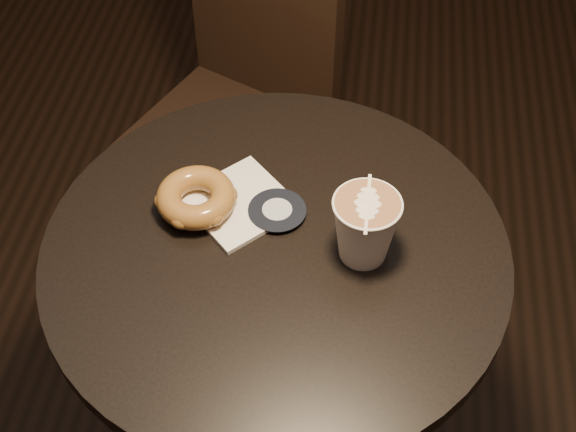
{
  "coord_description": "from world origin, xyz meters",
  "views": [
    {
      "loc": [
        0.11,
        -0.74,
        1.68
      ],
      "look_at": [
        0.01,
        0.03,
        0.79
      ],
      "focal_mm": 50.0,
      "sensor_mm": 36.0,
      "label": 1
    }
  ],
  "objects_px": {
    "chair": "(245,78)",
    "doughnut": "(196,197)",
    "pastry_bag": "(240,203)",
    "latte_cup": "(365,229)",
    "cafe_table": "(277,321)"
  },
  "relations": [
    {
      "from": "chair",
      "to": "doughnut",
      "type": "relative_size",
      "value": 7.73
    },
    {
      "from": "pastry_bag",
      "to": "doughnut",
      "type": "relative_size",
      "value": 1.17
    },
    {
      "from": "chair",
      "to": "latte_cup",
      "type": "distance_m",
      "value": 0.76
    },
    {
      "from": "cafe_table",
      "to": "pastry_bag",
      "type": "relative_size",
      "value": 5.22
    },
    {
      "from": "doughnut",
      "to": "pastry_bag",
      "type": "bearing_deg",
      "value": 15.68
    },
    {
      "from": "pastry_bag",
      "to": "doughnut",
      "type": "xyz_separation_m",
      "value": [
        -0.06,
        -0.02,
        0.02
      ]
    },
    {
      "from": "doughnut",
      "to": "chair",
      "type": "bearing_deg",
      "value": 92.82
    },
    {
      "from": "chair",
      "to": "pastry_bag",
      "type": "distance_m",
      "value": 0.63
    },
    {
      "from": "latte_cup",
      "to": "chair",
      "type": "bearing_deg",
      "value": 113.94
    },
    {
      "from": "latte_cup",
      "to": "pastry_bag",
      "type": "bearing_deg",
      "value": 159.74
    },
    {
      "from": "doughnut",
      "to": "latte_cup",
      "type": "bearing_deg",
      "value": -11.82
    },
    {
      "from": "pastry_bag",
      "to": "latte_cup",
      "type": "height_order",
      "value": "latte_cup"
    },
    {
      "from": "pastry_bag",
      "to": "chair",
      "type": "bearing_deg",
      "value": 54.82
    },
    {
      "from": "chair",
      "to": "cafe_table",
      "type": "bearing_deg",
      "value": -51.34
    },
    {
      "from": "cafe_table",
      "to": "doughnut",
      "type": "height_order",
      "value": "doughnut"
    }
  ]
}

